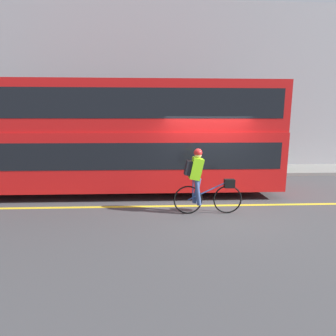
{
  "coord_description": "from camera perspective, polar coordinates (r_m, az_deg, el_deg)",
  "views": [
    {
      "loc": [
        -1.5,
        -7.0,
        2.36
      ],
      "look_at": [
        -1.18,
        0.44,
        1.03
      ],
      "focal_mm": 28.0,
      "sensor_mm": 36.0,
      "label": 1
    }
  ],
  "objects": [
    {
      "name": "street_sign_post",
      "position": [
        12.01,
        1.06,
        6.91
      ],
      "size": [
        0.36,
        0.09,
        2.78
      ],
      "color": "#59595B",
      "rests_on": "sidewalk_curb"
    },
    {
      "name": "sidewalk_curb",
      "position": [
        12.4,
        4.5,
        -0.54
      ],
      "size": [
        60.0,
        2.34,
        0.14
      ],
      "color": "gray",
      "rests_on": "ground_plane"
    },
    {
      "name": "building_facade",
      "position": [
        13.59,
        4.04,
        16.89
      ],
      "size": [
        60.0,
        0.3,
        7.93
      ],
      "color": "#9E9EA3",
      "rests_on": "ground_plane"
    },
    {
      "name": "bus",
      "position": [
        8.81,
        -12.42,
        7.27
      ],
      "size": [
        10.73,
        2.44,
        3.53
      ],
      "color": "black",
      "rests_on": "ground_plane"
    },
    {
      "name": "cyclist_on_bike",
      "position": [
        6.7,
        7.27,
        -2.51
      ],
      "size": [
        1.77,
        0.32,
        1.7
      ],
      "color": "black",
      "rests_on": "ground_plane"
    },
    {
      "name": "trash_bin",
      "position": [
        13.4,
        22.96,
        1.6
      ],
      "size": [
        0.58,
        0.58,
        0.83
      ],
      "color": "#194C23",
      "rests_on": "sidewalk_curb"
    },
    {
      "name": "road_center_line",
      "position": [
        7.6,
        9.1,
        -8.07
      ],
      "size": [
        50.0,
        0.14,
        0.01
      ],
      "primitive_type": "cube",
      "color": "yellow",
      "rests_on": "ground_plane"
    },
    {
      "name": "ground_plane",
      "position": [
        7.54,
        9.2,
        -8.25
      ],
      "size": [
        80.0,
        80.0,
        0.0
      ],
      "primitive_type": "plane",
      "color": "#424244"
    }
  ]
}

